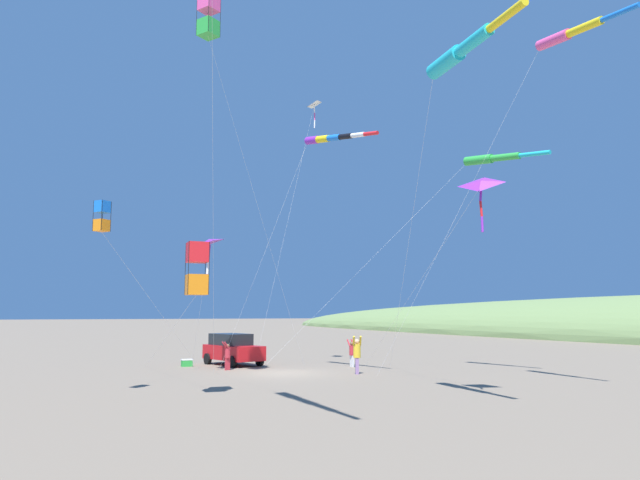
% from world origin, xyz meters
% --- Properties ---
extents(ground_plane, '(600.00, 600.00, 0.00)m').
position_xyz_m(ground_plane, '(0.00, 0.00, 0.00)').
color(ground_plane, '#756654').
extents(parked_car, '(2.85, 4.61, 1.85)m').
position_xyz_m(parked_car, '(1.02, -5.74, 0.95)').
color(parked_car, red).
rests_on(parked_car, ground_plane).
extents(cooler_box, '(0.62, 0.42, 0.42)m').
position_xyz_m(cooler_box, '(3.72, -5.90, 0.21)').
color(cooler_box, green).
rests_on(cooler_box, ground_plane).
extents(person_adult_flyer, '(0.61, 0.68, 1.94)m').
position_xyz_m(person_adult_flyer, '(-3.14, 2.17, 1.06)').
color(person_adult_flyer, '#8E6B9E').
rests_on(person_adult_flyer, ground_plane).
extents(person_child_green_jacket, '(0.50, 0.41, 1.54)m').
position_xyz_m(person_child_green_jacket, '(2.22, -2.75, 0.84)').
color(person_child_green_jacket, '#B72833').
rests_on(person_child_green_jacket, ground_plane).
extents(person_child_grey_jacket, '(0.38, 0.48, 1.57)m').
position_xyz_m(person_child_grey_jacket, '(-4.85, -1.57, 0.86)').
color(person_child_grey_jacket, silver).
rests_on(person_child_grey_jacket, ground_plane).
extents(kite_windsock_blue_topmost, '(5.33, 8.58, 12.84)m').
position_xyz_m(kite_windsock_blue_topmost, '(-1.90, 1.68, 12.32)').
color(kite_windsock_blue_topmost, purple).
rests_on(kite_windsock_blue_topmost, ground_plane).
extents(kite_box_red_high_left, '(7.84, 5.85, 17.72)m').
position_xyz_m(kite_box_red_high_left, '(5.28, 3.50, 16.72)').
color(kite_box_red_high_left, '#EF4C93').
rests_on(kite_box_red_high_left, ground_plane).
extents(kite_windsock_orange_high_right, '(6.84, 18.35, 12.21)m').
position_xyz_m(kite_windsock_orange_high_right, '(-0.82, 13.81, 11.91)').
color(kite_windsock_orange_high_right, '#1EB7C6').
rests_on(kite_windsock_orange_high_right, ground_plane).
extents(kite_windsock_yellow_midlevel, '(4.66, 12.11, 15.14)m').
position_xyz_m(kite_windsock_yellow_midlevel, '(-7.81, 12.33, 14.69)').
color(kite_windsock_yellow_midlevel, '#EF4C93').
rests_on(kite_windsock_yellow_midlevel, ground_plane).
extents(kite_delta_rainbow_low_near, '(1.51, 4.88, 7.17)m').
position_xyz_m(kite_delta_rainbow_low_near, '(3.65, -1.76, 6.79)').
color(kite_delta_rainbow_low_near, purple).
rests_on(kite_delta_rainbow_low_near, ground_plane).
extents(kite_delta_long_streamer_left, '(3.61, 2.07, 16.21)m').
position_xyz_m(kite_delta_long_streamer_left, '(-3.12, -3.16, 15.88)').
color(kite_delta_long_streamer_left, white).
rests_on(kite_delta_long_streamer_left, ground_plane).
extents(kite_windsock_black_fish_shape, '(10.86, 11.51, 11.79)m').
position_xyz_m(kite_windsock_black_fish_shape, '(-10.00, 4.98, 11.34)').
color(kite_windsock_black_fish_shape, green).
rests_on(kite_windsock_black_fish_shape, ground_plane).
extents(kite_delta_checkered_midright, '(3.49, 14.58, 8.26)m').
position_xyz_m(kite_delta_checkered_midright, '(-3.06, 12.01, 7.84)').
color(kite_delta_checkered_midright, purple).
rests_on(kite_delta_checkered_midright, ground_plane).
extents(kite_box_teal_far_right, '(0.89, 14.33, 5.75)m').
position_xyz_m(kite_box_teal_far_right, '(6.36, 6.96, 4.75)').
color(kite_box_teal_far_right, red).
rests_on(kite_box_teal_far_right, ground_plane).
extents(kite_box_magenta_far_left, '(6.78, 10.52, 7.34)m').
position_xyz_m(kite_box_magenta_far_left, '(9.68, 5.38, 6.74)').
color(kite_box_magenta_far_left, blue).
rests_on(kite_box_magenta_far_left, ground_plane).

